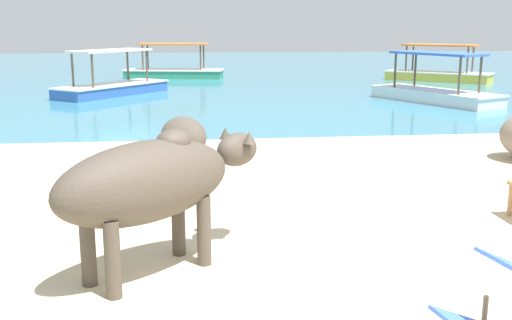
% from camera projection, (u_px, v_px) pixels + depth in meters
% --- Properties ---
extents(water_surface, '(60.00, 36.00, 0.03)m').
position_uv_depth(water_surface, '(215.00, 73.00, 25.48)').
color(water_surface, teal).
rests_on(water_surface, ground).
extents(cow, '(1.86, 1.65, 1.17)m').
position_uv_depth(cow, '(152.00, 182.00, 4.91)').
color(cow, '#4C4238').
rests_on(cow, sand_beach).
extents(deck_chair_far, '(0.85, 0.67, 0.68)m').
position_uv_depth(deck_chair_far, '(508.00, 309.00, 3.58)').
color(deck_chair_far, '#A37A4C').
rests_on(deck_chair_far, sand_beach).
extents(shore_rock_large, '(0.98, 1.06, 0.61)m').
position_uv_depth(shore_rock_large, '(183.00, 137.00, 9.42)').
color(shore_rock_large, brown).
rests_on(shore_rock_large, sand_beach).
extents(boat_yellow, '(3.59, 3.19, 1.29)m').
position_uv_depth(boat_yellow, '(438.00, 73.00, 22.04)').
color(boat_yellow, gold).
rests_on(boat_yellow, water_surface).
extents(boat_green, '(3.82, 1.80, 1.29)m').
position_uv_depth(boat_green, '(174.00, 71.00, 23.14)').
color(boat_green, '#338E66').
rests_on(boat_green, water_surface).
extents(boat_white, '(2.64, 3.81, 1.29)m').
position_uv_depth(boat_white, '(435.00, 92.00, 16.09)').
color(boat_white, white).
rests_on(boat_white, water_surface).
extents(boat_blue, '(3.19, 3.59, 1.29)m').
position_uv_depth(boat_blue, '(112.00, 85.00, 17.70)').
color(boat_blue, '#3866B7').
rests_on(boat_blue, water_surface).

